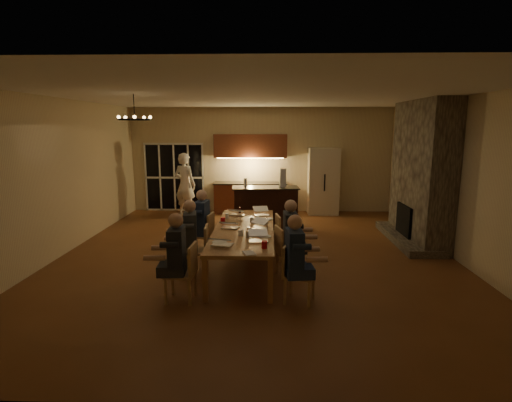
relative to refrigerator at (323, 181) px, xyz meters
The scene contains 44 objects.
floor 4.67m from the refrigerator, 114.60° to the right, with size 9.00×9.00×0.00m, color brown.
back_wall 2.03m from the refrigerator, 168.98° to the left, with size 8.00×0.04×3.20m, color beige.
left_wall 7.25m from the refrigerator, 144.97° to the right, with size 0.04×9.00×3.20m, color beige.
right_wall 4.70m from the refrigerator, 62.94° to the right, with size 0.04×9.00×3.20m, color beige.
ceiling 5.08m from the refrigerator, 114.60° to the right, with size 8.00×9.00×0.04m, color white.
french_doors 4.61m from the refrigerator, behind, with size 1.86×0.08×2.10m, color black.
fireplace 3.51m from the refrigerator, 58.61° to the right, with size 0.58×2.50×3.20m, color #726A5A.
kitchenette 2.21m from the refrigerator, behind, with size 2.24×0.68×2.40m, color brown, non-canonical shape.
refrigerator is the anchor object (origin of this frame).
dining_table 5.26m from the refrigerator, 113.71° to the right, with size 1.10×3.29×0.75m, color tan.
bar_island 2.52m from the refrigerator, 134.11° to the right, with size 1.72×0.68×1.08m, color black.
chair_left_near 7.00m from the refrigerator, 115.20° to the right, with size 0.44×0.44×0.89m, color tan, non-canonical shape.
chair_left_mid 6.02m from the refrigerator, 119.40° to the right, with size 0.44×0.44×0.89m, color tan, non-canonical shape.
chair_left_far 5.17m from the refrigerator, 125.88° to the right, with size 0.44×0.44×0.89m, color tan, non-canonical shape.
chair_right_near 6.44m from the refrigerator, 100.50° to the right, with size 0.44×0.44×0.89m, color tan, non-canonical shape.
chair_right_mid 5.38m from the refrigerator, 103.69° to the right, with size 0.44×0.44×0.89m, color tan, non-canonical shape.
chair_right_far 4.47m from the refrigerator, 106.43° to the right, with size 0.44×0.44×0.89m, color tan, non-canonical shape.
person_left_near 7.05m from the refrigerator, 115.23° to the right, with size 0.60×0.60×1.38m, color #23262D, non-canonical shape.
person_right_near 6.55m from the refrigerator, 101.09° to the right, with size 0.60×0.60×1.38m, color #1D2949, non-canonical shape.
person_left_mid 6.10m from the refrigerator, 119.57° to the right, with size 0.60×0.60×1.38m, color #363B40, non-canonical shape.
person_right_mid 5.39m from the refrigerator, 103.51° to the right, with size 0.60×0.60×1.38m, color #23262D, non-canonical shape.
person_left_far 5.15m from the refrigerator, 125.51° to the right, with size 0.60×0.60×1.38m, color #1D2949, non-canonical shape.
standing_person 4.14m from the refrigerator, behind, with size 0.68×0.45×1.88m, color white.
chandelier 6.47m from the refrigerator, 131.00° to the right, with size 0.60×0.60×0.03m, color black.
laptop_a 6.34m from the refrigerator, 112.08° to the right, with size 0.32×0.28×0.23m, color silver, non-canonical shape.
laptop_b 5.93m from the refrigerator, 107.74° to the right, with size 0.32×0.28×0.23m, color silver, non-canonical shape.
laptop_c 5.32m from the refrigerator, 116.29° to the right, with size 0.32×0.28×0.23m, color silver, non-canonical shape.
laptop_d 5.14m from the refrigerator, 111.16° to the right, with size 0.32×0.28×0.23m, color silver, non-canonical shape.
laptop_e 4.32m from the refrigerator, 122.26° to the right, with size 0.32×0.28×0.23m, color silver, non-canonical shape.
laptop_f 4.08m from the refrigerator, 116.04° to the right, with size 0.32×0.28×0.23m, color silver, non-canonical shape.
mug_front 5.71m from the refrigerator, 111.85° to the right, with size 0.09×0.09×0.10m, color white.
mug_mid 4.72m from the refrigerator, 114.79° to the right, with size 0.08×0.08×0.10m, color white.
mug_back 4.69m from the refrigerator, 122.28° to the right, with size 0.08×0.08×0.10m, color white.
redcup_near 6.27m from the refrigerator, 105.77° to the right, with size 0.09×0.09×0.12m, color red.
redcup_mid 5.11m from the refrigerator, 119.81° to the right, with size 0.09×0.09×0.12m, color red.
can_silver 5.80m from the refrigerator, 110.18° to the right, with size 0.06×0.06×0.12m, color #B2B2B7.
can_cola 4.11m from the refrigerator, 123.60° to the right, with size 0.06×0.06×0.12m, color #3F0F0C.
can_right 4.74m from the refrigerator, 110.80° to the right, with size 0.06×0.06×0.12m, color #B2B2B7.
plate_near 5.64m from the refrigerator, 107.60° to the right, with size 0.23×0.23×0.02m, color white.
plate_left 6.25m from the refrigerator, 113.04° to the right, with size 0.24×0.24×0.02m, color white.
plate_far 4.40m from the refrigerator, 112.35° to the right, with size 0.24×0.24×0.02m, color white.
notepad 6.59m from the refrigerator, 107.01° to the right, with size 0.16×0.22×0.01m, color white.
bar_bottle 2.91m from the refrigerator, 140.45° to the right, with size 0.08×0.08×0.24m, color #99999E.
bar_blender 2.20m from the refrigerator, 126.01° to the right, with size 0.15×0.15×0.47m, color silver.
Camera 1 is at (0.26, -7.87, 2.62)m, focal length 28.00 mm.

